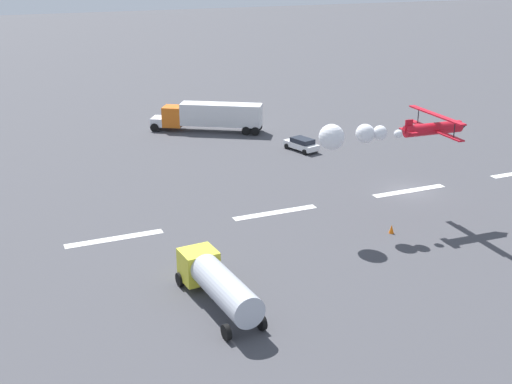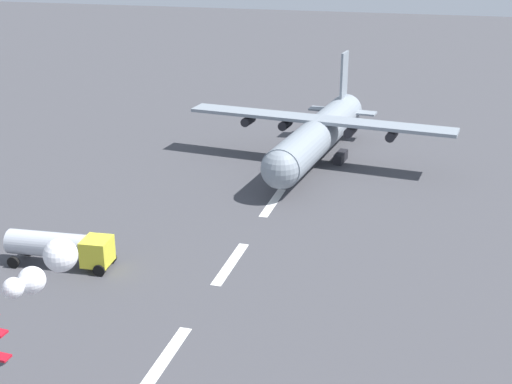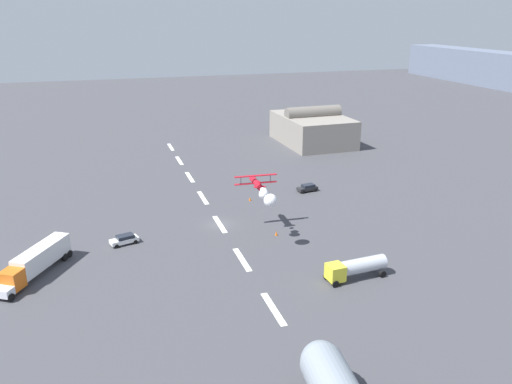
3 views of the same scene
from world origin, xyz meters
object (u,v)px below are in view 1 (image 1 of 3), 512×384
at_px(fuel_tanker_truck, 218,283).
at_px(traffic_cone_far, 391,229).
at_px(semi_truck_orange, 210,115).
at_px(stunt_biplane_red, 378,133).
at_px(followme_car_yellow, 302,144).

bearing_deg(fuel_tanker_truck, traffic_cone_far, -162.22).
relative_size(semi_truck_orange, traffic_cone_far, 18.35).
relative_size(stunt_biplane_red, traffic_cone_far, 18.52).
height_order(semi_truck_orange, traffic_cone_far, semi_truck_orange).
bearing_deg(stunt_biplane_red, traffic_cone_far, 98.61).
distance_m(stunt_biplane_red, semi_truck_orange, 35.20).
relative_size(semi_truck_orange, followme_car_yellow, 2.89).
height_order(fuel_tanker_truck, traffic_cone_far, fuel_tanker_truck).
bearing_deg(followme_car_yellow, fuel_tanker_truck, 54.55).
height_order(fuel_tanker_truck, followme_car_yellow, fuel_tanker_truck).
xyz_separation_m(stunt_biplane_red, traffic_cone_far, (-0.37, 2.43, -7.68)).
xyz_separation_m(semi_truck_orange, fuel_tanker_truck, (14.47, 42.60, -0.38)).
xyz_separation_m(stunt_biplane_red, followme_car_yellow, (-4.41, -22.04, -7.24)).
bearing_deg(followme_car_yellow, semi_truck_orange, -61.22).
distance_m(semi_truck_orange, traffic_cone_far, 37.19).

